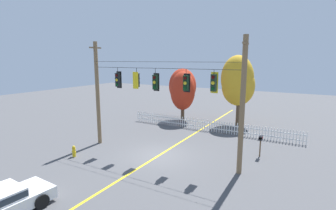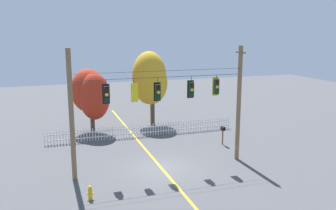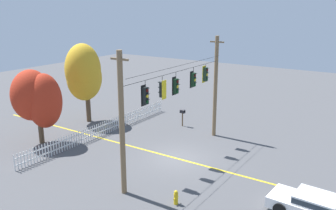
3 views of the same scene
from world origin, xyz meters
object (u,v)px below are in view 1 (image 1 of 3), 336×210
fire_hydrant (74,151)px  traffic_signal_northbound_primary (155,82)px  traffic_signal_southbound_primary (118,80)px  traffic_signal_westbound_side (214,83)px  traffic_signal_northbound_secondary (137,80)px  traffic_signal_eastbound_side (186,83)px  autumn_maple_near_fence (183,88)px  roadside_mailbox (261,139)px  autumn_maple_mid (238,82)px

fire_hydrant → traffic_signal_northbound_primary: bearing=32.8°
traffic_signal_southbound_primary → traffic_signal_northbound_primary: 3.12m
traffic_signal_northbound_primary → traffic_signal_westbound_side: 3.92m
traffic_signal_northbound_primary → traffic_signal_westbound_side: same height
traffic_signal_northbound_secondary → fire_hydrant: 6.30m
traffic_signal_southbound_primary → traffic_signal_eastbound_side: bearing=-0.0°
autumn_maple_near_fence → roadside_mailbox: autumn_maple_near_fence is taller
autumn_maple_mid → roadside_mailbox: (3.63, -7.58, -3.06)m
autumn_maple_near_fence → autumn_maple_mid: 5.58m
traffic_signal_eastbound_side → roadside_mailbox: (3.97, 3.20, -3.80)m
traffic_signal_northbound_primary → autumn_maple_near_fence: size_ratio=0.27×
traffic_signal_southbound_primary → traffic_signal_northbound_secondary: (1.64, -0.02, 0.04)m
traffic_signal_northbound_secondary → traffic_signal_eastbound_side: same height
autumn_maple_near_fence → traffic_signal_westbound_side: bearing=-55.2°
traffic_signal_northbound_secondary → roadside_mailbox: size_ratio=0.96×
traffic_signal_southbound_primary → fire_hydrant: 5.65m
traffic_signal_westbound_side → fire_hydrant: 10.15m
traffic_signal_northbound_primary → traffic_signal_southbound_primary: bearing=180.0°
traffic_signal_southbound_primary → traffic_signal_eastbound_side: 5.30m
traffic_signal_westbound_side → autumn_maple_near_fence: traffic_signal_westbound_side is taller
fire_hydrant → roadside_mailbox: roadside_mailbox is taller
traffic_signal_westbound_side → roadside_mailbox: size_ratio=0.93×
traffic_signal_northbound_primary → fire_hydrant: bearing=-147.2°
traffic_signal_northbound_primary → roadside_mailbox: traffic_signal_northbound_primary is taller
autumn_maple_near_fence → fire_hydrant: (-1.67, -12.77, -3.05)m
traffic_signal_westbound_side → roadside_mailbox: traffic_signal_westbound_side is taller
fire_hydrant → autumn_maple_mid: bearing=62.7°
autumn_maple_near_fence → traffic_signal_northbound_secondary: bearing=-81.7°
traffic_signal_northbound_secondary → roadside_mailbox: (7.63, 3.22, -3.82)m
autumn_maple_near_fence → roadside_mailbox: size_ratio=3.77×
traffic_signal_westbound_side → traffic_signal_eastbound_side: bearing=-180.0°
traffic_signal_northbound_secondary → autumn_maple_mid: size_ratio=0.20×
traffic_signal_northbound_secondary → roadside_mailbox: 9.12m
traffic_signal_westbound_side → autumn_maple_mid: 10.91m
fire_hydrant → roadside_mailbox: (10.73, 6.15, 0.81)m
traffic_signal_eastbound_side → fire_hydrant: traffic_signal_eastbound_side is taller
traffic_signal_westbound_side → autumn_maple_near_fence: (-6.83, 9.81, -1.66)m
traffic_signal_southbound_primary → fire_hydrant: bearing=-116.4°
roadside_mailbox → traffic_signal_northbound_primary: bearing=-152.5°
traffic_signal_northbound_secondary → traffic_signal_northbound_primary: (1.48, 0.02, -0.07)m
traffic_signal_southbound_primary → traffic_signal_northbound_secondary: 1.64m
traffic_signal_westbound_side → autumn_maple_mid: size_ratio=0.20×
autumn_maple_near_fence → roadside_mailbox: 11.44m
traffic_signal_northbound_primary → fire_hydrant: traffic_signal_northbound_primary is taller
roadside_mailbox → traffic_signal_southbound_primary: bearing=-160.9°
traffic_signal_northbound_secondary → roadside_mailbox: traffic_signal_northbound_secondary is taller
traffic_signal_southbound_primary → traffic_signal_westbound_side: (7.04, 0.00, 0.11)m
traffic_signal_northbound_primary → fire_hydrant: 7.11m
traffic_signal_northbound_secondary → traffic_signal_eastbound_side: 3.66m
fire_hydrant → traffic_signal_northbound_secondary: bearing=43.4°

